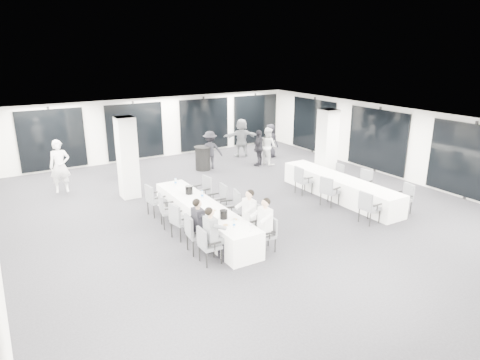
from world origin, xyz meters
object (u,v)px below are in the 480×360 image
object	(u,v)px
chair_main_left_mid	(179,219)
chair_main_right_mid	(232,206)
chair_main_right_fourth	(219,199)
standing_guest_f	(241,135)
chair_main_right_far	(203,190)
standing_guest_h	(268,144)
chair_side_left_mid	(329,189)
chair_main_right_near	(268,232)
standing_guest_a	(122,151)
chair_side_right_far	(337,174)
banquet_table_main	(203,217)
chair_main_left_second	(194,231)
chair_main_left_fourth	(166,208)
chair_main_left_near	(207,243)
ice_bucket_far	(189,190)
standing_guest_e	(270,138)
chair_main_left_far	(154,198)
standing_guest_c	(210,148)
ice_bucket_near	(224,214)
chair_side_right_mid	(364,182)
banquet_table_side	(339,188)
cocktail_table	(203,158)
chair_side_left_near	(368,205)
chair_side_right_near	(405,196)
standing_guest_d	(259,146)
chair_main_right_second	(252,220)
chair_side_left_far	(302,179)
standing_guest_g	(59,163)

from	to	relation	value
chair_main_left_mid	chair_main_right_mid	size ratio (longest dim) A/B	0.97
chair_main_right_fourth	standing_guest_f	world-z (taller)	standing_guest_f
chair_main_right_far	standing_guest_h	distance (m)	5.76
chair_main_right_far	chair_side_left_mid	xyz separation A→B (m)	(3.51, -2.10, -0.00)
chair_main_right_near	standing_guest_a	xyz separation A→B (m)	(-1.21, 8.49, 0.51)
chair_main_right_fourth	chair_side_right_far	bearing A→B (deg)	-81.77
banquet_table_main	chair_main_left_second	world-z (taller)	chair_main_left_second
banquet_table_main	standing_guest_a	distance (m)	6.47
chair_main_left_mid	chair_main_left_fourth	bearing A→B (deg)	169.15
chair_main_left_near	ice_bucket_far	distance (m)	3.07
banquet_table_main	standing_guest_e	bearing A→B (deg)	42.38
chair_main_left_second	chair_main_left_far	bearing A→B (deg)	-175.56
chair_main_left_fourth	standing_guest_c	bearing A→B (deg)	152.02
standing_guest_e	ice_bucket_near	distance (m)	9.65
banquet_table_main	ice_bucket_far	xyz separation A→B (m)	(0.05, 1.02, 0.50)
chair_side_right_mid	chair_side_right_far	world-z (taller)	chair_side_right_mid
banquet_table_side	chair_main_right_mid	distance (m)	4.35
banquet_table_side	ice_bucket_near	world-z (taller)	ice_bucket_near
cocktail_table	chair_main_right_mid	xyz separation A→B (m)	(-1.91, -5.75, 0.09)
chair_side_left_near	chair_side_right_near	xyz separation A→B (m)	(1.67, 0.04, -0.03)
banquet_table_side	chair_main_right_fourth	bearing A→B (deg)	171.68
banquet_table_side	chair_main_left_near	distance (m)	6.28
chair_main_left_far	standing_guest_e	size ratio (longest dim) A/B	0.56
chair_side_right_far	chair_main_right_far	bearing A→B (deg)	84.70
chair_main_left_mid	banquet_table_side	bearing A→B (deg)	81.01
chair_main_left_fourth	standing_guest_d	bearing A→B (deg)	135.94
chair_main_right_second	standing_guest_h	size ratio (longest dim) A/B	0.53
standing_guest_a	standing_guest_f	bearing A→B (deg)	-48.64
chair_side_right_far	chair_main_left_fourth	bearing A→B (deg)	94.67
chair_main_left_second	chair_side_right_far	distance (m)	7.16
chair_main_left_far	chair_main_right_far	size ratio (longest dim) A/B	0.99
cocktail_table	standing_guest_h	xyz separation A→B (m)	(2.86, -0.69, 0.43)
chair_main_right_near	standing_guest_c	xyz separation A→B (m)	(2.29, 7.64, 0.41)
chair_main_left_far	chair_side_left_mid	xyz separation A→B (m)	(5.18, -2.15, 0.00)
chair_side_left_near	ice_bucket_far	bearing A→B (deg)	-129.40
ice_bucket_near	chair_main_right_far	bearing A→B (deg)	73.74
standing_guest_a	standing_guest_c	xyz separation A→B (m)	(3.50, -0.85, -0.10)
chair_main_left_far	chair_main_right_second	bearing A→B (deg)	22.57
chair_main_left_mid	chair_side_left_mid	world-z (taller)	chair_main_left_mid
chair_side_left_mid	standing_guest_c	world-z (taller)	standing_guest_c
chair_side_right_mid	chair_main_left_fourth	bearing A→B (deg)	68.69
chair_main_left_far	chair_side_left_mid	bearing A→B (deg)	60.85
chair_main_right_far	chair_side_left_far	world-z (taller)	chair_side_left_far
chair_side_right_far	ice_bucket_near	distance (m)	6.38
standing_guest_d	standing_guest_g	size ratio (longest dim) A/B	0.84
cocktail_table	chair_main_right_near	bearing A→B (deg)	-104.13
chair_main_right_far	standing_guest_h	bearing A→B (deg)	-61.97
banquet_table_side	chair_main_right_near	distance (m)	4.79
chair_main_left_second	chair_main_right_far	size ratio (longest dim) A/B	1.02
chair_side_right_far	standing_guest_c	distance (m)	5.50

